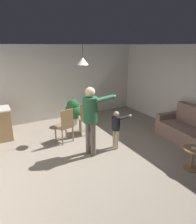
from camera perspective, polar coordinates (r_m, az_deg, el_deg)
ground at (r=5.32m, az=0.78°, el=-11.80°), size 7.68×7.68×0.00m
wall_back at (r=7.65m, az=-11.26°, el=8.11°), size 6.40×0.10×2.70m
wall_right at (r=6.91m, az=24.67°, el=5.68°), size 0.10×6.40×2.70m
couch_floral at (r=6.38m, az=24.31°, el=-4.85°), size 1.02×1.87×1.00m
side_table_by_couch at (r=5.04m, az=25.15°, el=-11.26°), size 0.44×0.44×0.52m
person_adult at (r=4.88m, az=-2.05°, el=-0.59°), size 0.89×0.49×1.75m
person_child at (r=5.36m, az=5.20°, el=-3.84°), size 0.57×0.30×1.05m
dining_chair_by_counter at (r=6.27m, az=-3.41°, el=-1.46°), size 0.53×0.53×1.00m
dining_chair_near_wall at (r=5.79m, az=-9.27°, el=-3.43°), size 0.51×0.51×1.00m
potted_plant_corner at (r=7.07m, az=-6.97°, el=0.38°), size 0.59×0.59×0.91m
spare_remote_on_table at (r=4.93m, az=25.64°, el=-9.28°), size 0.08×0.13×0.04m
ceiling_light_pendant at (r=5.77m, az=-4.30°, el=14.15°), size 0.32×0.32×0.55m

